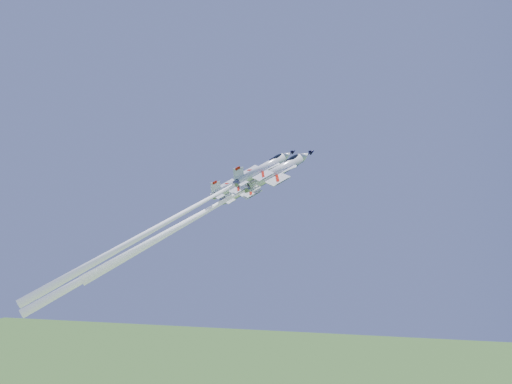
% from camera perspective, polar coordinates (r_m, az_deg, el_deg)
% --- Properties ---
extents(jet_lead, '(33.84, 28.92, 36.20)m').
position_cam_1_polar(jet_lead, '(119.73, -4.44, -1.59)').
color(jet_lead, white).
extents(jet_left, '(36.78, 32.23, 40.96)m').
position_cam_1_polar(jet_left, '(123.47, -8.65, -3.86)').
color(jet_left, white).
extents(jet_right, '(34.66, 30.66, 39.45)m').
position_cam_1_polar(jet_right, '(111.53, -8.15, -2.55)').
color(jet_right, white).
extents(jet_slot, '(30.76, 26.94, 34.22)m').
position_cam_1_polar(jet_slot, '(116.31, -8.96, -3.04)').
color(jet_slot, white).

